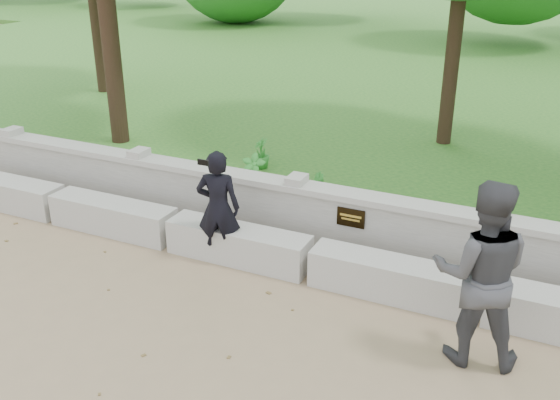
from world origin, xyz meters
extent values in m
plane|color=#8E7757|center=(0.00, 0.00, 0.00)|extent=(80.00, 80.00, 0.00)
cube|color=#256022|center=(0.00, 14.00, 0.12)|extent=(40.00, 22.00, 0.25)
cube|color=#BCB9B1|center=(-5.00, 1.90, 0.23)|extent=(1.90, 0.45, 0.45)
cube|color=#BCB9B1|center=(-3.00, 1.90, 0.23)|extent=(1.90, 0.45, 0.45)
cube|color=#BCB9B1|center=(-1.00, 1.90, 0.23)|extent=(1.90, 0.45, 0.45)
cube|color=#BCB9B1|center=(1.00, 1.90, 0.23)|extent=(1.90, 0.45, 0.45)
cube|color=#B0AEA7|center=(0.00, 2.60, 0.41)|extent=(12.50, 0.25, 0.82)
cube|color=#BCB9B1|center=(0.00, 2.60, 0.86)|extent=(12.50, 0.35, 0.08)
cube|color=black|center=(0.30, 2.46, 0.62)|extent=(0.36, 0.02, 0.24)
imported|color=black|center=(-1.20, 1.79, 0.75)|extent=(0.63, 0.50, 1.49)
cube|color=black|center=(-1.20, 1.49, 1.44)|extent=(0.14, 0.06, 0.07)
imported|color=#3A3A3F|center=(2.03, 1.13, 0.94)|extent=(1.04, 0.88, 1.88)
cylinder|color=#382619|center=(-5.04, 4.66, 2.65)|extent=(0.32, 0.32, 4.80)
cylinder|color=#382619|center=(0.52, 7.17, 2.22)|extent=(0.27, 0.27, 3.93)
imported|color=#31892E|center=(-1.49, 3.30, 0.59)|extent=(0.41, 0.33, 0.68)
imported|color=#31892E|center=(-0.52, 3.30, 0.52)|extent=(0.32, 0.35, 0.54)
imported|color=#31892E|center=(-1.97, 4.49, 0.51)|extent=(0.39, 0.39, 0.52)
camera|label=1|loc=(2.48, -4.28, 3.89)|focal=40.00mm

